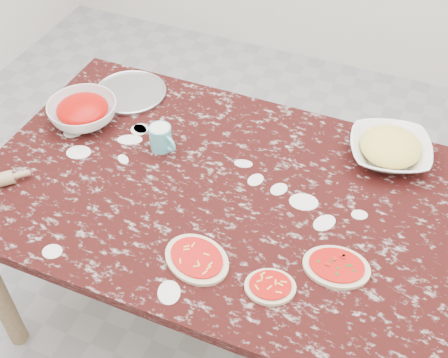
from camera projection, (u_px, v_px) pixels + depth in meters
ground at (224, 314)px, 2.38m from camera, size 4.00×4.00×0.00m
worktable at (224, 207)px, 1.90m from camera, size 1.60×1.00×0.75m
pizza_tray at (130, 93)px, 2.21m from camera, size 0.28×0.28×0.01m
sauce_bowl at (83, 112)px, 2.07m from camera, size 0.33×0.33×0.08m
cheese_bowl at (389, 151)px, 1.93m from camera, size 0.34×0.34×0.07m
flour_mug at (161, 138)px, 1.96m from camera, size 0.11×0.08×0.09m
pizza_left at (197, 259)px, 1.64m from camera, size 0.25×0.22×0.02m
pizza_mid at (270, 287)px, 1.57m from camera, size 0.17×0.16×0.02m
pizza_right at (336, 267)px, 1.62m from camera, size 0.21×0.17×0.02m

